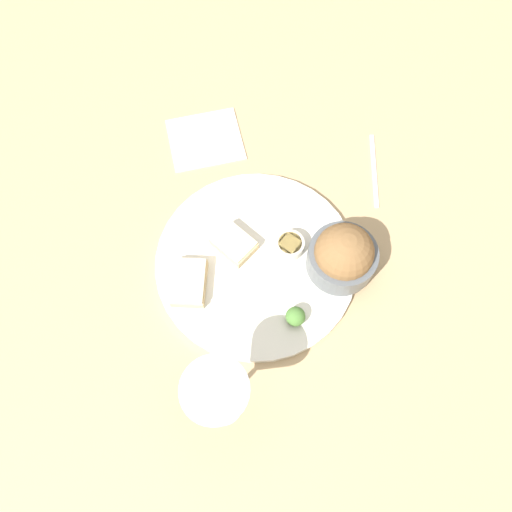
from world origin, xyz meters
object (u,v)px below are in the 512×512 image
at_px(wine_glass, 217,394).
at_px(fork, 374,170).
at_px(sauce_ramekin, 290,245).
at_px(napkin, 205,139).
at_px(salad_bowl, 343,255).
at_px(cheese_toast_near, 189,282).
at_px(cheese_toast_far, 234,243).

height_order(wine_glass, fork, wine_glass).
xyz_separation_m(sauce_ramekin, napkin, (-0.29, -0.01, -0.03)).
bearing_deg(salad_bowl, napkin, -169.28).
bearing_deg(wine_glass, fork, 115.60).
bearing_deg(cheese_toast_near, cheese_toast_far, 102.56).
relative_size(cheese_toast_far, fork, 0.59).
distance_m(salad_bowl, fork, 0.22).
relative_size(wine_glass, napkin, 0.96).
xyz_separation_m(cheese_toast_near, cheese_toast_far, (-0.02, 0.10, 0.00)).
distance_m(wine_glass, napkin, 0.52).
bearing_deg(cheese_toast_near, wine_glass, -14.40).
height_order(cheese_toast_far, fork, cheese_toast_far).
height_order(sauce_ramekin, cheese_toast_near, same).
relative_size(cheese_toast_near, napkin, 0.58).
distance_m(sauce_ramekin, cheese_toast_far, 0.10).
relative_size(salad_bowl, napkin, 0.68).
xyz_separation_m(wine_glass, napkin, (-0.46, 0.23, -0.12)).
relative_size(salad_bowl, sauce_ramekin, 2.32).
xyz_separation_m(cheese_toast_near, fork, (-0.03, 0.42, -0.02)).
xyz_separation_m(salad_bowl, fork, (-0.13, 0.18, -0.05)).
xyz_separation_m(cheese_toast_far, napkin, (-0.24, 0.07, -0.02)).
bearing_deg(sauce_ramekin, cheese_toast_near, -99.90).
height_order(salad_bowl, cheese_toast_far, salad_bowl).
bearing_deg(fork, salad_bowl, -53.75).
bearing_deg(cheese_toast_near, napkin, 146.09).
bearing_deg(salad_bowl, cheese_toast_far, -132.21).
bearing_deg(napkin, cheese_toast_far, -16.82).
distance_m(sauce_ramekin, cheese_toast_near, 0.19).
xyz_separation_m(salad_bowl, cheese_toast_near, (-0.10, -0.24, -0.03)).
xyz_separation_m(wine_glass, fork, (-0.23, 0.47, -0.12)).
bearing_deg(fork, napkin, -133.66).
relative_size(cheese_toast_near, wine_glass, 0.60).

